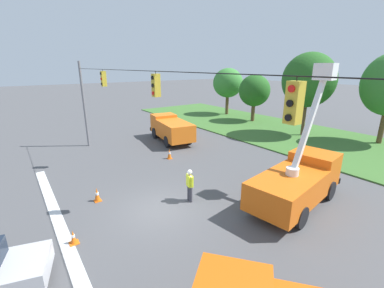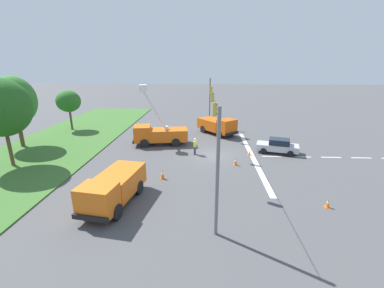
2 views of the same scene
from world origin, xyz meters
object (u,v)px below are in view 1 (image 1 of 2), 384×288
at_px(traffic_cone_foreground_left, 169,154).
at_px(tree_far_west, 228,83).
at_px(road_worker, 190,184).
at_px(traffic_cone_mid_right, 97,195).
at_px(tree_centre, 309,80).
at_px(utility_truck_bucket_lift, 299,178).
at_px(tree_west, 254,91).
at_px(traffic_cone_near_bucket, 73,237).
at_px(utility_truck_support_near, 171,128).

bearing_deg(traffic_cone_foreground_left, tree_far_west, 124.23).
distance_m(road_worker, traffic_cone_mid_right, 4.89).
bearing_deg(tree_centre, road_worker, -76.28).
relative_size(tree_far_west, road_worker, 3.69).
relative_size(utility_truck_bucket_lift, traffic_cone_foreground_left, 8.74).
distance_m(traffic_cone_foreground_left, traffic_cone_mid_right, 7.20).
xyz_separation_m(tree_west, road_worker, (11.73, -18.01, -2.87)).
bearing_deg(utility_truck_bucket_lift, traffic_cone_mid_right, -126.56).
xyz_separation_m(traffic_cone_foreground_left, traffic_cone_near_bucket, (6.21, -8.15, -0.11)).
height_order(road_worker, traffic_cone_mid_right, road_worker).
distance_m(utility_truck_support_near, road_worker, 11.42).
relative_size(tree_west, utility_truck_support_near, 0.94).
distance_m(tree_far_west, tree_west, 5.55).
distance_m(utility_truck_support_near, traffic_cone_mid_right, 11.71).
relative_size(tree_far_west, traffic_cone_near_bucket, 10.92).
height_order(utility_truck_bucket_lift, traffic_cone_near_bucket, utility_truck_bucket_lift).
bearing_deg(road_worker, traffic_cone_mid_right, -125.50).
height_order(tree_west, traffic_cone_mid_right, tree_west).
height_order(tree_far_west, traffic_cone_foreground_left, tree_far_west).
distance_m(tree_far_west, tree_centre, 13.28).
distance_m(tree_centre, utility_truck_bucket_lift, 15.07).
bearing_deg(utility_truck_support_near, road_worker, -26.29).
height_order(tree_centre, traffic_cone_foreground_left, tree_centre).
xyz_separation_m(tree_centre, utility_truck_support_near, (-6.14, -11.75, -4.26)).
distance_m(tree_far_west, traffic_cone_near_bucket, 30.18).
bearing_deg(tree_west, road_worker, -56.91).
relative_size(tree_centre, utility_truck_bucket_lift, 1.16).
xyz_separation_m(utility_truck_bucket_lift, utility_truck_support_near, (-13.59, 0.69, -0.14)).
relative_size(utility_truck_bucket_lift, traffic_cone_mid_right, 9.21).
bearing_deg(tree_far_west, traffic_cone_mid_right, -57.54).
height_order(traffic_cone_foreground_left, traffic_cone_mid_right, traffic_cone_foreground_left).
relative_size(tree_far_west, utility_truck_bucket_lift, 0.94).
distance_m(traffic_cone_foreground_left, traffic_cone_near_bucket, 10.25).
bearing_deg(traffic_cone_near_bucket, utility_truck_bucket_lift, 71.91).
bearing_deg(traffic_cone_near_bucket, tree_centre, 100.46).
bearing_deg(tree_west, utility_truck_bucket_lift, -42.13).
relative_size(tree_far_west, tree_west, 1.12).
bearing_deg(utility_truck_bucket_lift, tree_far_west, 145.16).
bearing_deg(road_worker, traffic_cone_foreground_left, 158.45).
xyz_separation_m(tree_far_west, traffic_cone_foreground_left, (11.05, -16.24, -4.09)).
height_order(tree_west, traffic_cone_foreground_left, tree_west).
relative_size(utility_truck_bucket_lift, road_worker, 3.92).
distance_m(tree_west, utility_truck_support_near, 13.30).
xyz_separation_m(tree_far_west, utility_truck_support_near, (6.97, -13.61, -3.24)).
xyz_separation_m(utility_truck_bucket_lift, traffic_cone_mid_right, (-6.17, -8.32, -1.01)).
bearing_deg(traffic_cone_foreground_left, road_worker, -21.55).
xyz_separation_m(tree_centre, traffic_cone_mid_right, (1.28, -20.76, -5.12)).
relative_size(tree_west, traffic_cone_foreground_left, 7.32).
bearing_deg(utility_truck_bucket_lift, utility_truck_support_near, 177.08).
distance_m(tree_west, utility_truck_bucket_lift, 20.49).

